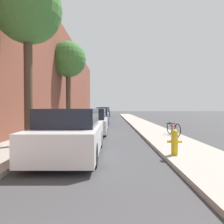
{
  "coord_description": "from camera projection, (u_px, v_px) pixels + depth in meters",
  "views": [
    {
      "loc": [
        0.41,
        0.25,
        1.5
      ],
      "look_at": [
        0.38,
        10.48,
        1.26
      ],
      "focal_mm": 34.05,
      "sensor_mm": 36.0,
      "label": 1
    }
  ],
  "objects": [
    {
      "name": "parked_car_teal",
      "position": [
        106.0,
        112.0,
        35.37
      ],
      "size": [
        1.73,
        4.24,
        1.45
      ],
      "color": "black",
      "rests_on": "ground"
    },
    {
      "name": "parked_car_silver",
      "position": [
        91.0,
        122.0,
        12.12
      ],
      "size": [
        1.88,
        4.57,
        1.4
      ],
      "color": "black",
      "rests_on": "ground"
    },
    {
      "name": "parked_car_white",
      "position": [
        72.0,
        134.0,
        6.5
      ],
      "size": [
        1.78,
        4.24,
        1.45
      ],
      "color": "black",
      "rests_on": "ground"
    },
    {
      "name": "street_tree_near",
      "position": [
        28.0,
        11.0,
        7.64
      ],
      "size": [
        2.46,
        2.46,
        6.14
      ],
      "color": "#4C3A2B",
      "rests_on": "sidewalk_left"
    },
    {
      "name": "parked_car_champagne",
      "position": [
        101.0,
        115.0,
        23.79
      ],
      "size": [
        1.75,
        4.64,
        1.34
      ],
      "color": "black",
      "rests_on": "ground"
    },
    {
      "name": "parked_car_navy",
      "position": [
        99.0,
        117.0,
        18.29
      ],
      "size": [
        1.88,
        4.4,
        1.35
      ],
      "color": "black",
      "rests_on": "ground"
    },
    {
      "name": "ground_plane",
      "position": [
        107.0,
        127.0,
        15.79
      ],
      "size": [
        120.0,
        120.0,
        0.0
      ],
      "primitive_type": "plane",
      "color": "#3D3D3F"
    },
    {
      "name": "parked_car_black",
      "position": [
        103.0,
        113.0,
        29.69
      ],
      "size": [
        1.8,
        4.45,
        1.44
      ],
      "color": "black",
      "rests_on": "ground"
    },
    {
      "name": "bicycle",
      "position": [
        174.0,
        129.0,
        10.33
      ],
      "size": [
        0.44,
        1.47,
        0.6
      ],
      "rotation": [
        0.0,
        0.0,
        0.16
      ],
      "color": "black",
      "rests_on": "sidewalk_right"
    },
    {
      "name": "street_tree_far",
      "position": [
        69.0,
        60.0,
        17.35
      ],
      "size": [
        2.9,
        2.9,
        6.74
      ],
      "color": "#4C3A2B",
      "rests_on": "sidewalk_left"
    },
    {
      "name": "sidewalk_right",
      "position": [
        146.0,
        126.0,
        15.78
      ],
      "size": [
        2.0,
        52.0,
        0.12
      ],
      "color": "#9E998E",
      "rests_on": "ground"
    },
    {
      "name": "fire_hydrant",
      "position": [
        175.0,
        142.0,
        6.11
      ],
      "size": [
        0.41,
        0.19,
        0.73
      ],
      "color": "gold",
      "rests_on": "sidewalk_right"
    },
    {
      "name": "building_facade_left",
      "position": [
        50.0,
        69.0,
        15.7
      ],
      "size": [
        0.7,
        52.0,
        8.65
      ],
      "color": "brown",
      "rests_on": "ground"
    },
    {
      "name": "sidewalk_left",
      "position": [
        68.0,
        126.0,
        15.8
      ],
      "size": [
        2.0,
        52.0,
        0.12
      ],
      "color": "#9E998E",
      "rests_on": "ground"
    }
  ]
}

